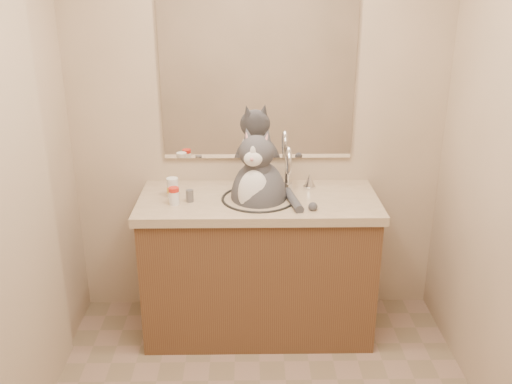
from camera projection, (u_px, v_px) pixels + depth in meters
room at (263, 206)px, 2.16m from camera, size 2.22×2.52×2.42m
vanity at (258, 262)px, 3.33m from camera, size 1.34×0.59×1.12m
mirror at (258, 81)px, 3.22m from camera, size 1.10×0.02×0.90m
shower_curtain at (3, 236)px, 2.30m from camera, size 0.02×1.30×1.93m
cat at (258, 192)px, 3.16m from camera, size 0.43×0.44×0.62m
pill_bottle_redcap at (174, 196)px, 3.08m from camera, size 0.07×0.07×0.10m
pill_bottle_orange at (173, 188)px, 3.18m from camera, size 0.08×0.08×0.11m
grey_canister at (190, 196)px, 3.12m from camera, size 0.04×0.04×0.07m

